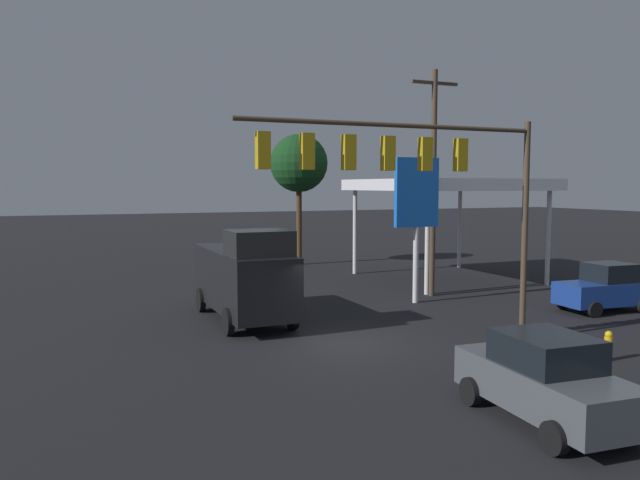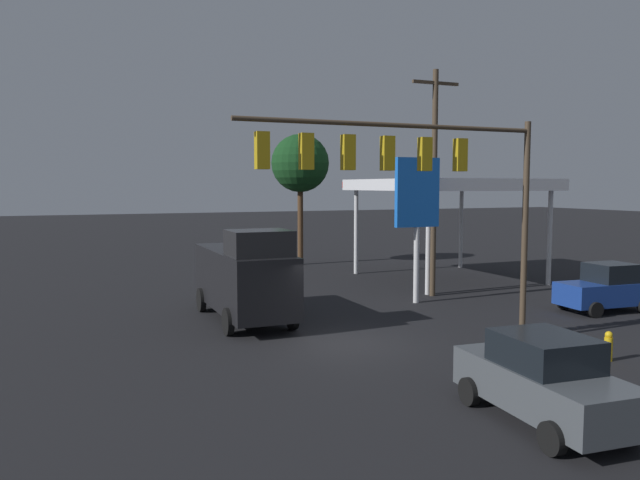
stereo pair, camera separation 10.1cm
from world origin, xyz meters
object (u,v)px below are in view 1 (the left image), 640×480
(traffic_signal_assembly, at_px, (411,169))
(street_tree, at_px, (299,164))
(sedan_far, at_px, (545,379))
(fire_hydrant, at_px, (608,346))
(hatchback_crossing, at_px, (605,288))
(price_sign, at_px, (416,200))
(utility_pole, at_px, (433,178))
(delivery_truck, at_px, (245,277))

(traffic_signal_assembly, bearing_deg, street_tree, -102.69)
(sedan_far, xyz_separation_m, fire_hydrant, (-5.19, -2.97, -0.51))
(sedan_far, height_order, street_tree, street_tree)
(hatchback_crossing, relative_size, street_tree, 0.46)
(price_sign, height_order, street_tree, street_tree)
(traffic_signal_assembly, height_order, sedan_far, traffic_signal_assembly)
(utility_pole, distance_m, delivery_truck, 10.43)
(traffic_signal_assembly, height_order, hatchback_crossing, traffic_signal_assembly)
(sedan_far, bearing_deg, hatchback_crossing, 131.45)
(price_sign, bearing_deg, street_tree, -90.67)
(price_sign, distance_m, fire_hydrant, 10.85)
(utility_pole, relative_size, hatchback_crossing, 2.65)
(traffic_signal_assembly, bearing_deg, fire_hydrant, 149.60)
(traffic_signal_assembly, relative_size, price_sign, 1.56)
(traffic_signal_assembly, xyz_separation_m, street_tree, (-4.85, -21.52, 0.89))
(delivery_truck, bearing_deg, fire_hydrant, 41.84)
(fire_hydrant, bearing_deg, price_sign, -88.16)
(utility_pole, relative_size, fire_hydrant, 11.77)
(sedan_far, relative_size, fire_hydrant, 5.13)
(utility_pole, bearing_deg, street_tree, -83.74)
(hatchback_crossing, distance_m, fire_hydrant, 7.92)
(sedan_far, height_order, hatchback_crossing, hatchback_crossing)
(delivery_truck, bearing_deg, price_sign, 95.24)
(utility_pole, distance_m, fire_hydrant, 12.37)
(price_sign, height_order, sedan_far, price_sign)
(hatchback_crossing, bearing_deg, fire_hydrant, 46.81)
(street_tree, height_order, fire_hydrant, street_tree)
(utility_pole, distance_m, street_tree, 13.35)
(utility_pole, distance_m, hatchback_crossing, 8.64)
(traffic_signal_assembly, xyz_separation_m, delivery_truck, (3.26, -6.47, -3.93))
(price_sign, xyz_separation_m, delivery_truck, (7.94, 0.65, -2.82))
(fire_hydrant, bearing_deg, hatchback_crossing, -137.01)
(hatchback_crossing, height_order, street_tree, street_tree)
(utility_pole, xyz_separation_m, delivery_truck, (9.56, 1.82, -3.77))
(traffic_signal_assembly, height_order, utility_pole, utility_pole)
(utility_pole, distance_m, sedan_far, 16.25)
(utility_pole, xyz_separation_m, street_tree, (1.45, -13.23, 1.05))
(hatchback_crossing, xyz_separation_m, street_tree, (5.93, -19.07, 5.57))
(traffic_signal_assembly, distance_m, fire_hydrant, 7.78)
(utility_pole, bearing_deg, delivery_truck, 10.80)
(price_sign, xyz_separation_m, fire_hydrant, (-0.32, 10.05, -4.08))
(traffic_signal_assembly, relative_size, utility_pole, 0.95)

